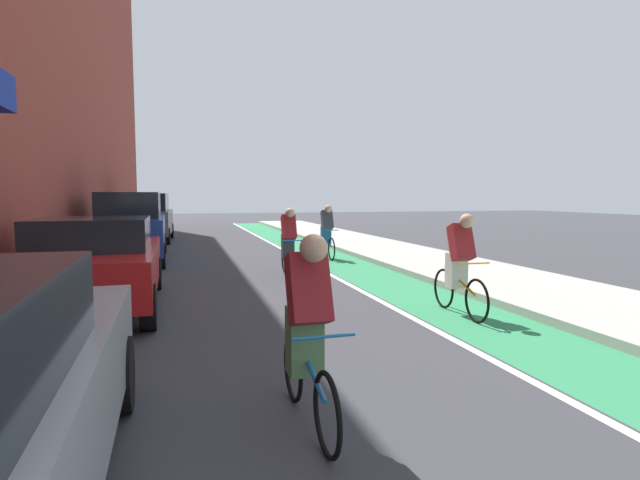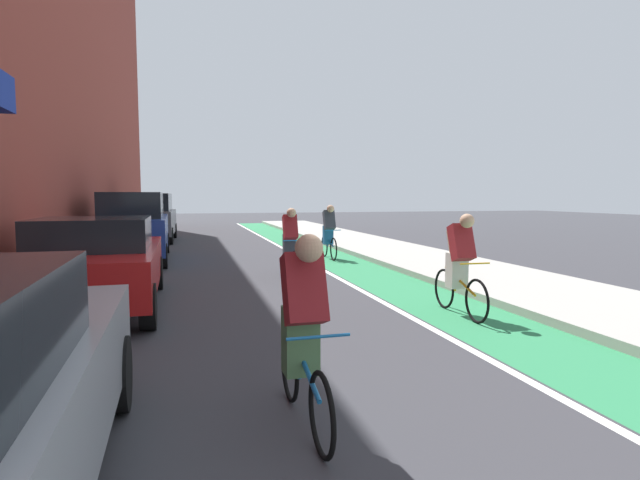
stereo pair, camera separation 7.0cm
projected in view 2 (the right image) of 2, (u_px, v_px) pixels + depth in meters
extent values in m
plane|color=#38383D|center=(236.00, 266.00, 13.56)|extent=(84.85, 84.85, 0.00)
cube|color=#2D8451|center=(324.00, 255.00, 16.24)|extent=(1.60, 38.57, 0.00)
cube|color=white|center=(297.00, 256.00, 16.01)|extent=(0.12, 38.57, 0.00)
cube|color=#A8A59E|center=(391.00, 251.00, 16.82)|extent=(3.00, 38.57, 0.14)
cylinder|color=black|center=(116.00, 375.00, 4.42)|extent=(0.24, 0.66, 0.66)
cube|color=red|center=(96.00, 269.00, 8.39)|extent=(2.01, 4.37, 0.70)
cube|color=black|center=(93.00, 235.00, 8.13)|extent=(1.74, 1.85, 0.55)
cylinder|color=black|center=(60.00, 277.00, 9.74)|extent=(0.23, 0.66, 0.66)
cylinder|color=black|center=(157.00, 273.00, 10.22)|extent=(0.23, 0.66, 0.66)
cylinder|color=black|center=(5.00, 315.00, 6.63)|extent=(0.23, 0.66, 0.66)
cylinder|color=black|center=(148.00, 307.00, 7.11)|extent=(0.23, 0.66, 0.66)
cube|color=navy|center=(134.00, 233.00, 14.60)|extent=(1.89, 4.82, 0.95)
cube|color=black|center=(133.00, 206.00, 14.30)|extent=(1.64, 2.90, 0.75)
cylinder|color=black|center=(112.00, 245.00, 16.19)|extent=(0.23, 0.66, 0.66)
cylinder|color=black|center=(166.00, 243.00, 16.63)|extent=(0.23, 0.66, 0.66)
cylinder|color=black|center=(94.00, 258.00, 12.65)|extent=(0.23, 0.66, 0.66)
cylinder|color=black|center=(163.00, 256.00, 13.10)|extent=(0.23, 0.66, 0.66)
cube|color=#595B60|center=(150.00, 222.00, 20.90)|extent=(2.02, 4.27, 0.95)
cube|color=black|center=(149.00, 203.00, 20.63)|extent=(1.75, 2.57, 0.75)
cylinder|color=black|center=(133.00, 231.00, 22.25)|extent=(0.24, 0.67, 0.66)
cylinder|color=black|center=(174.00, 231.00, 22.66)|extent=(0.24, 0.67, 0.66)
cylinder|color=black|center=(122.00, 237.00, 19.23)|extent=(0.24, 0.67, 0.66)
cylinder|color=black|center=(170.00, 236.00, 19.63)|extent=(0.24, 0.67, 0.66)
torus|color=black|center=(321.00, 415.00, 3.65)|extent=(0.05, 0.63, 0.63)
torus|color=black|center=(290.00, 367.00, 4.65)|extent=(0.05, 0.63, 0.63)
cylinder|color=#1966A5|center=(304.00, 362.00, 4.13)|extent=(0.06, 0.96, 0.33)
cylinder|color=#1966A5|center=(298.00, 346.00, 4.30)|extent=(0.04, 0.12, 0.55)
cylinder|color=#1966A5|center=(318.00, 337.00, 3.67)|extent=(0.48, 0.03, 0.02)
cube|color=#4C7247|center=(300.00, 340.00, 4.22)|extent=(0.29, 0.25, 0.56)
cube|color=maroon|center=(304.00, 289.00, 4.05)|extent=(0.33, 0.41, 0.60)
sphere|color=tan|center=(309.00, 248.00, 3.87)|extent=(0.22, 0.22, 0.22)
cube|color=#333842|center=(300.00, 284.00, 4.17)|extent=(0.27, 0.28, 0.39)
torus|color=black|center=(477.00, 301.00, 7.48)|extent=(0.06, 0.67, 0.66)
torus|color=black|center=(444.00, 289.00, 8.50)|extent=(0.06, 0.67, 0.66)
cylinder|color=gold|center=(460.00, 281.00, 7.97)|extent=(0.07, 0.96, 0.33)
cylinder|color=gold|center=(454.00, 274.00, 8.14)|extent=(0.04, 0.12, 0.55)
cylinder|color=gold|center=(475.00, 264.00, 7.51)|extent=(0.48, 0.04, 0.02)
cube|color=beige|center=(457.00, 270.00, 8.06)|extent=(0.29, 0.25, 0.56)
cube|color=maroon|center=(461.00, 242.00, 7.90)|extent=(0.33, 0.41, 0.60)
sphere|color=tan|center=(467.00, 221.00, 7.71)|extent=(0.22, 0.22, 0.22)
cube|color=tan|center=(458.00, 240.00, 8.01)|extent=(0.27, 0.28, 0.39)
torus|color=black|center=(295.00, 265.00, 11.41)|extent=(0.05, 0.65, 0.65)
torus|color=black|center=(286.00, 260.00, 12.42)|extent=(0.05, 0.65, 0.65)
cylinder|color=#1966A5|center=(290.00, 253.00, 11.89)|extent=(0.05, 0.96, 0.33)
cylinder|color=#1966A5|center=(289.00, 249.00, 12.06)|extent=(0.04, 0.12, 0.55)
cylinder|color=#1966A5|center=(294.00, 241.00, 11.43)|extent=(0.48, 0.03, 0.02)
cube|color=#333842|center=(289.00, 246.00, 11.98)|extent=(0.28, 0.24, 0.56)
cube|color=maroon|center=(290.00, 227.00, 11.82)|extent=(0.32, 0.40, 0.60)
sphere|color=tan|center=(291.00, 213.00, 11.64)|extent=(0.22, 0.22, 0.22)
torus|color=black|center=(334.00, 249.00, 14.70)|extent=(0.05, 0.67, 0.67)
torus|color=black|center=(324.00, 246.00, 15.71)|extent=(0.05, 0.67, 0.67)
cylinder|color=#1966A5|center=(329.00, 240.00, 15.18)|extent=(0.05, 0.96, 0.33)
cylinder|color=#1966A5|center=(327.00, 237.00, 15.35)|extent=(0.04, 0.12, 0.55)
cylinder|color=#1966A5|center=(333.00, 230.00, 14.72)|extent=(0.48, 0.03, 0.02)
cube|color=#1E598C|center=(328.00, 235.00, 15.27)|extent=(0.28, 0.24, 0.56)
cube|color=#333842|center=(329.00, 220.00, 15.11)|extent=(0.33, 0.40, 0.60)
sphere|color=tan|center=(331.00, 209.00, 14.93)|extent=(0.22, 0.22, 0.22)
cube|color=beige|center=(328.00, 219.00, 15.23)|extent=(0.26, 0.28, 0.39)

